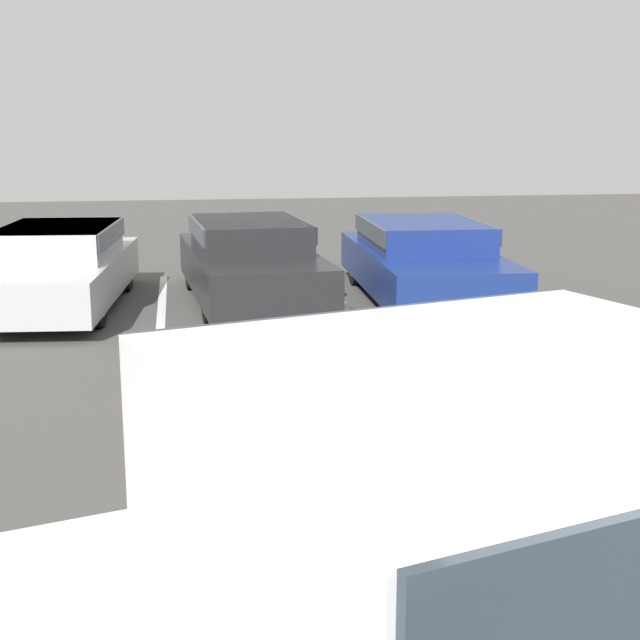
{
  "coord_description": "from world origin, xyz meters",
  "views": [
    {
      "loc": [
        -2.02,
        -1.85,
        2.63
      ],
      "look_at": [
        -0.85,
        5.43,
        1.0
      ],
      "focal_mm": 50.0,
      "sensor_mm": 36.0,
      "label": 1
    }
  ],
  "objects_px": {
    "parked_sedan_a": "(58,264)",
    "parked_sedan_b": "(250,259)",
    "parked_sedan_c": "(423,257)",
    "pickup_truck": "(569,629)"
  },
  "relations": [
    {
      "from": "parked_sedan_a",
      "to": "parked_sedan_b",
      "type": "bearing_deg",
      "value": 94.82
    },
    {
      "from": "parked_sedan_a",
      "to": "parked_sedan_b",
      "type": "distance_m",
      "value": 2.77
    },
    {
      "from": "parked_sedan_a",
      "to": "parked_sedan_b",
      "type": "height_order",
      "value": "parked_sedan_b"
    },
    {
      "from": "parked_sedan_c",
      "to": "pickup_truck",
      "type": "bearing_deg",
      "value": -10.94
    },
    {
      "from": "parked_sedan_b",
      "to": "pickup_truck",
      "type": "bearing_deg",
      "value": -2.92
    },
    {
      "from": "parked_sedan_b",
      "to": "parked_sedan_c",
      "type": "xyz_separation_m",
      "value": [
        2.62,
        -0.16,
        -0.02
      ]
    },
    {
      "from": "pickup_truck",
      "to": "parked_sedan_b",
      "type": "distance_m",
      "value": 10.57
    },
    {
      "from": "parked_sedan_b",
      "to": "parked_sedan_c",
      "type": "relative_size",
      "value": 0.96
    },
    {
      "from": "pickup_truck",
      "to": "parked_sedan_b",
      "type": "bearing_deg",
      "value": 74.47
    },
    {
      "from": "pickup_truck",
      "to": "parked_sedan_b",
      "type": "relative_size",
      "value": 1.29
    }
  ]
}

